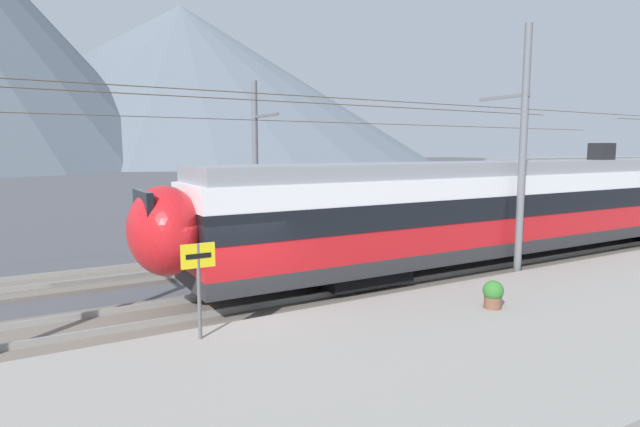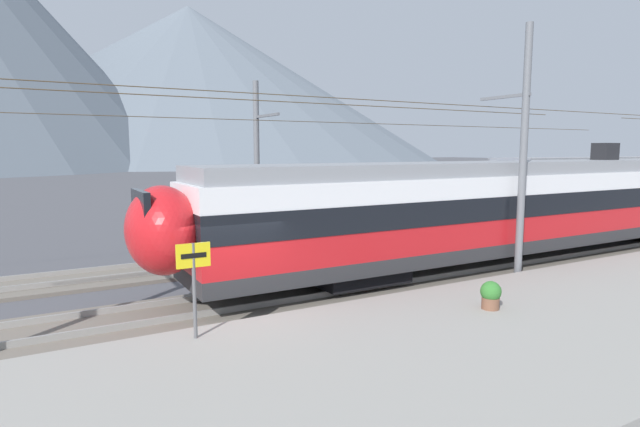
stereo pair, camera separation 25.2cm
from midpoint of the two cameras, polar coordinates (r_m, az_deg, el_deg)
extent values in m
plane|color=#4C4C51|center=(13.19, -8.97, -11.92)|extent=(400.00, 400.00, 0.00)
cube|color=gray|center=(9.42, 0.91, -18.64)|extent=(120.00, 7.03, 0.38)
cube|color=#6B6359|center=(14.26, -10.70, -10.23)|extent=(120.00, 3.00, 0.12)
cube|color=gray|center=(13.57, -9.73, -10.50)|extent=(120.00, 0.07, 0.16)
cube|color=gray|center=(14.87, -11.61, -8.96)|extent=(120.00, 0.07, 0.16)
cube|color=#6B6359|center=(18.99, -15.66, -5.99)|extent=(120.00, 3.00, 0.12)
cube|color=gray|center=(18.28, -15.14, -6.03)|extent=(120.00, 0.07, 0.16)
cube|color=gray|center=(19.64, -16.18, -5.16)|extent=(120.00, 0.07, 0.16)
cube|color=#2D2D30|center=(21.64, 23.17, -2.38)|extent=(27.17, 2.82, 0.45)
cube|color=red|center=(21.55, 23.25, -0.68)|extent=(27.17, 2.82, 0.85)
cube|color=black|center=(21.46, 23.36, 1.44)|extent=(27.17, 2.86, 0.75)
cube|color=white|center=(21.41, 23.45, 3.31)|extent=(27.17, 2.82, 0.65)
cube|color=gray|center=(21.39, 23.52, 4.77)|extent=(26.87, 2.62, 0.45)
cube|color=black|center=(15.98, 4.20, -6.62)|extent=(2.80, 2.25, 0.42)
ellipsoid|color=red|center=(13.40, -16.56, -1.79)|extent=(1.80, 2.59, 2.25)
cube|color=black|center=(13.24, -18.73, -0.12)|extent=(0.16, 1.69, 1.19)
cube|color=black|center=(24.75, 29.34, 6.03)|extent=(0.90, 0.70, 0.70)
cube|color=#2D2D30|center=(37.16, 31.39, 0.90)|extent=(22.53, 2.84, 0.45)
cube|color=#1E429E|center=(37.11, 31.45, 1.90)|extent=(22.53, 2.84, 0.85)
cube|color=black|center=(37.06, 31.53, 3.13)|extent=(22.53, 2.88, 0.75)
cube|color=white|center=(37.03, 31.61, 4.21)|extent=(22.53, 2.84, 0.65)
cube|color=gray|center=(37.02, 31.66, 5.05)|extent=(22.23, 2.64, 0.45)
cube|color=black|center=(31.32, 25.05, -0.50)|extent=(2.80, 2.27, 0.42)
ellipsoid|color=#1E429E|center=(27.37, 19.33, 2.52)|extent=(1.80, 2.62, 2.25)
cube|color=black|center=(26.97, 18.67, 3.39)|extent=(0.16, 1.71, 1.19)
cylinder|color=slate|center=(17.89, 22.02, 6.06)|extent=(0.24, 0.24, 8.22)
cube|color=slate|center=(18.52, 20.17, 12.06)|extent=(0.10, 2.03, 0.10)
cylinder|color=#473823|center=(19.07, 18.13, 11.23)|extent=(38.51, 0.02, 0.02)
cylinder|color=slate|center=(21.79, -6.70, 5.14)|extent=(0.24, 0.24, 7.10)
cube|color=slate|center=(20.86, -5.66, 10.76)|extent=(0.10, 2.38, 0.10)
cylinder|color=#473823|center=(19.90, -4.42, 10.23)|extent=(38.51, 0.02, 0.02)
cylinder|color=#59595B|center=(10.97, -13.13, -8.39)|extent=(0.08, 0.08, 2.00)
cube|color=yellow|center=(10.79, -13.24, -4.55)|extent=(0.70, 0.06, 0.50)
cube|color=black|center=(10.76, -13.19, -4.58)|extent=(0.52, 0.01, 0.10)
cylinder|color=brown|center=(13.52, 18.90, -9.39)|extent=(0.43, 0.43, 0.29)
sphere|color=#33752D|center=(13.45, 18.95, -8.18)|extent=(0.51, 0.51, 0.51)
sphere|color=red|center=(13.42, 18.97, -7.71)|extent=(0.28, 0.28, 0.28)
cone|color=slate|center=(191.94, -14.20, 13.66)|extent=(174.05, 174.05, 53.64)
camera|label=1|loc=(0.13, -89.60, 0.05)|focal=28.83mm
camera|label=2|loc=(0.13, 90.40, -0.05)|focal=28.83mm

